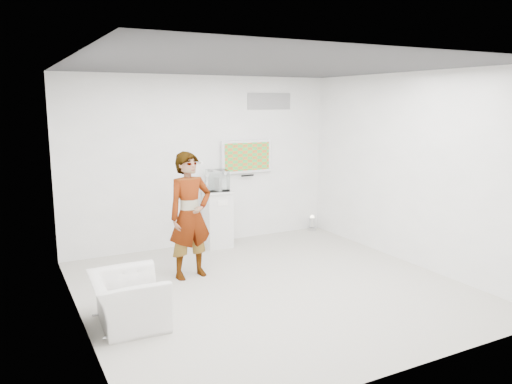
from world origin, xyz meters
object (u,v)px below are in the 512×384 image
(armchair, at_px, (128,300))
(person, at_px, (190,215))
(pedestal, at_px, (218,219))
(floor_uplight, at_px, (312,223))
(tv, at_px, (246,156))

(armchair, bearing_deg, person, -42.88)
(armchair, distance_m, pedestal, 3.28)
(floor_uplight, bearing_deg, person, -155.37)
(tv, xyz_separation_m, pedestal, (-0.70, -0.26, -1.05))
(person, xyz_separation_m, pedestal, (0.97, 1.26, -0.42))
(tv, height_order, person, tv)
(tv, xyz_separation_m, floor_uplight, (1.42, -0.10, -1.40))
(person, distance_m, floor_uplight, 3.49)
(person, height_order, pedestal, person)
(armchair, xyz_separation_m, floor_uplight, (4.30, 2.61, -0.15))
(tv, distance_m, armchair, 4.15)
(pedestal, bearing_deg, armchair, -131.64)
(tv, bearing_deg, armchair, -136.69)
(pedestal, relative_size, floor_uplight, 3.45)
(tv, relative_size, armchair, 1.09)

